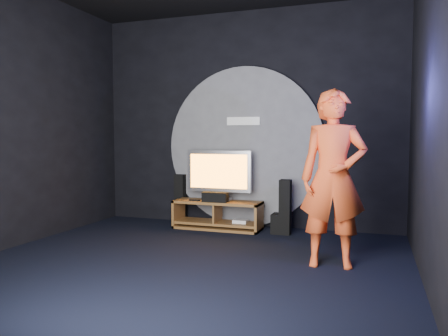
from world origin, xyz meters
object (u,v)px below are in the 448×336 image
at_px(media_console, 218,217).
at_px(player, 333,178).
at_px(tv, 219,173).
at_px(tower_speaker_right, 285,207).
at_px(subwoofer, 281,224).
at_px(tower_speaker_left, 181,198).

bearing_deg(media_console, player, -37.51).
bearing_deg(media_console, tv, 96.00).
relative_size(tower_speaker_right, player, 0.41).
bearing_deg(player, subwoofer, 113.36).
distance_m(subwoofer, player, 1.92).
distance_m(tv, tower_speaker_right, 1.20).
xyz_separation_m(tv, tower_speaker_left, (-0.78, 0.23, -0.47)).
bearing_deg(player, tower_speaker_right, 112.06).
height_order(media_console, subwoofer, media_console).
height_order(subwoofer, player, player).
relative_size(tv, tower_speaker_right, 1.29).
height_order(tower_speaker_left, player, player).
relative_size(tower_speaker_right, subwoofer, 2.78).
bearing_deg(tower_speaker_left, player, -33.21).
distance_m(tower_speaker_left, player, 3.27).
bearing_deg(player, tower_speaker_left, 139.02).
distance_m(tv, subwoofer, 1.26).
relative_size(subwoofer, player, 0.15).
bearing_deg(tower_speaker_right, media_console, 178.03).
xyz_separation_m(tv, player, (1.91, -1.53, 0.11)).
bearing_deg(tv, tower_speaker_left, 163.38).
xyz_separation_m(media_console, player, (1.90, -1.46, 0.80)).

